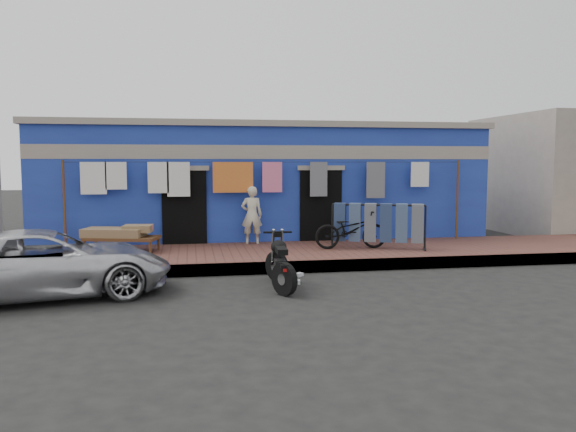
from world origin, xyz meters
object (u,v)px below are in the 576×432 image
at_px(car, 46,262).
at_px(bicycle, 351,225).
at_px(charpoy, 122,239).
at_px(motorcycle, 280,261).
at_px(seated_person, 252,215).
at_px(jeans_rack, 378,225).

xyz_separation_m(car, bicycle, (6.18, 2.74, 0.21)).
bearing_deg(car, charpoy, -27.71).
distance_m(car, motorcycle, 4.04).
distance_m(car, charpoy, 3.36).
distance_m(bicycle, charpoy, 5.33).
distance_m(car, bicycle, 6.76).
relative_size(seated_person, jeans_rack, 0.63).
bearing_deg(charpoy, motorcycle, -45.87).
bearing_deg(car, seated_person, -57.67).
relative_size(bicycle, charpoy, 0.91).
bearing_deg(motorcycle, charpoy, 136.75).
xyz_separation_m(seated_person, motorcycle, (0.09, -3.96, -0.48)).
xyz_separation_m(motorcycle, charpoy, (-3.16, 3.26, 0.04)).
bearing_deg(motorcycle, car, -177.64).
bearing_deg(charpoy, bicycle, -5.33).
bearing_deg(motorcycle, jeans_rack, 46.70).
distance_m(seated_person, jeans_rack, 3.15).
distance_m(motorcycle, jeans_rack, 3.90).
bearing_deg(seated_person, jeans_rack, 161.24).
bearing_deg(jeans_rack, seated_person, 156.58).
bearing_deg(bicycle, jeans_rack, -92.93).
relative_size(car, charpoy, 2.26).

